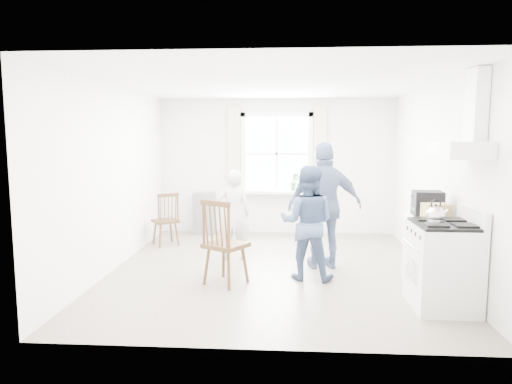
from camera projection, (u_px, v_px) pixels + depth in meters
The scene contains 15 objects.
room_shell at pixel (273, 178), 6.36m from camera, with size 4.62×5.12×2.64m.
window_assembly at pixel (277, 158), 8.77m from camera, with size 1.88×0.24×1.70m.
range_hood at pixel (465, 135), 4.82m from camera, with size 0.45×0.76×0.94m.
shelf_unit at pixel (204, 213), 8.87m from camera, with size 0.40×0.30×0.80m, color gray.
gas_stove at pixel (443, 265), 5.00m from camera, with size 0.68×0.76×1.12m.
kettle at pixel (435, 215), 4.88m from camera, with size 0.19×0.19×0.27m.
low_cabinet at pixel (429, 252), 5.69m from camera, with size 0.50×0.55×0.90m, color white.
stereo_stack at pixel (428, 203), 5.67m from camera, with size 0.36×0.33×0.31m.
cardboard_box at pixel (436, 211), 5.41m from camera, with size 0.30×0.21×0.19m, color tan.
windsor_chair_a at pixel (167, 214), 7.80m from camera, with size 0.54×0.54×0.93m.
windsor_chair_b at pixel (220, 233), 5.69m from camera, with size 0.64×0.63×1.11m.
person_left at pixel (234, 214), 7.00m from camera, with size 0.50×0.50×1.38m, color silver.
person_mid at pixel (307, 223), 5.99m from camera, with size 0.73×0.73×1.51m, color #405377.
person_right at pixel (325, 206), 6.49m from camera, with size 1.06×1.06×1.81m, color navy.
potted_plant at pixel (294, 182), 8.71m from camera, with size 0.19×0.19×0.34m, color #2F6B38.
Camera 1 is at (0.18, -6.34, 1.88)m, focal length 32.00 mm.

